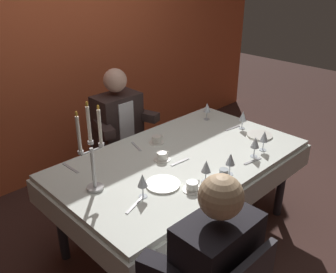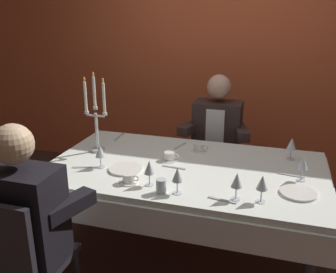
# 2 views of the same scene
# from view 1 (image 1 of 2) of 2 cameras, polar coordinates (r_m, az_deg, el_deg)

# --- Properties ---
(ground_plane) EXTENTS (12.00, 12.00, 0.00)m
(ground_plane) POSITION_cam_1_polar(r_m,az_deg,el_deg) (3.23, 1.81, -14.73)
(ground_plane) COLOR #412823
(back_wall) EXTENTS (6.00, 0.12, 2.70)m
(back_wall) POSITION_cam_1_polar(r_m,az_deg,el_deg) (3.87, -16.41, 13.58)
(back_wall) COLOR #D75B33
(back_wall) RESTS_ON ground_plane
(dining_table) EXTENTS (1.94, 1.14, 0.74)m
(dining_table) POSITION_cam_1_polar(r_m,az_deg,el_deg) (2.86, 1.98, -5.20)
(dining_table) COLOR white
(dining_table) RESTS_ON ground_plane
(candelabra) EXTENTS (0.19, 0.11, 0.61)m
(candelabra) POSITION_cam_1_polar(r_m,az_deg,el_deg) (2.34, -11.68, -2.84)
(candelabra) COLOR silver
(candelabra) RESTS_ON dining_table
(dinner_plate_0) EXTENTS (0.22, 0.22, 0.01)m
(dinner_plate_0) POSITION_cam_1_polar(r_m,az_deg,el_deg) (3.22, 13.98, 0.20)
(dinner_plate_0) COLOR white
(dinner_plate_0) RESTS_ON dining_table
(dinner_plate_1) EXTENTS (0.23, 0.23, 0.01)m
(dinner_plate_1) POSITION_cam_1_polar(r_m,az_deg,el_deg) (2.46, -0.80, -7.39)
(dinner_plate_1) COLOR white
(dinner_plate_1) RESTS_ON dining_table
(wine_glass_0) EXTENTS (0.07, 0.07, 0.16)m
(wine_glass_0) POSITION_cam_1_polar(r_m,az_deg,el_deg) (3.29, 11.50, 3.05)
(wine_glass_0) COLOR silver
(wine_glass_0) RESTS_ON dining_table
(wine_glass_1) EXTENTS (0.07, 0.07, 0.16)m
(wine_glass_1) POSITION_cam_1_polar(r_m,az_deg,el_deg) (2.94, 14.66, -0.04)
(wine_glass_1) COLOR silver
(wine_glass_1) RESTS_ON dining_table
(wine_glass_2) EXTENTS (0.07, 0.07, 0.16)m
(wine_glass_2) POSITION_cam_1_polar(r_m,az_deg,el_deg) (3.44, 6.06, 4.41)
(wine_glass_2) COLOR silver
(wine_glass_2) RESTS_ON dining_table
(wine_glass_3) EXTENTS (0.07, 0.07, 0.16)m
(wine_glass_3) POSITION_cam_1_polar(r_m,az_deg,el_deg) (2.30, -3.96, -6.86)
(wine_glass_3) COLOR silver
(wine_glass_3) RESTS_ON dining_table
(wine_glass_4) EXTENTS (0.07, 0.07, 0.16)m
(wine_glass_4) POSITION_cam_1_polar(r_m,az_deg,el_deg) (2.56, 9.62, -3.57)
(wine_glass_4) COLOR silver
(wine_glass_4) RESTS_ON dining_table
(wine_glass_5) EXTENTS (0.07, 0.07, 0.16)m
(wine_glass_5) POSITION_cam_1_polar(r_m,az_deg,el_deg) (2.45, 5.92, -4.70)
(wine_glass_5) COLOR silver
(wine_glass_5) RESTS_ON dining_table
(wine_glass_6) EXTENTS (0.07, 0.07, 0.16)m
(wine_glass_6) POSITION_cam_1_polar(r_m,az_deg,el_deg) (2.83, 13.33, -0.99)
(wine_glass_6) COLOR silver
(wine_glass_6) RESTS_ON dining_table
(water_tumbler_0) EXTENTS (0.06, 0.06, 0.09)m
(water_tumbler_0) POSITION_cam_1_polar(r_m,az_deg,el_deg) (2.52, 8.59, -5.88)
(water_tumbler_0) COLOR silver
(water_tumbler_0) RESTS_ON dining_table
(coffee_cup_0) EXTENTS (0.13, 0.12, 0.06)m
(coffee_cup_0) POSITION_cam_1_polar(r_m,az_deg,el_deg) (2.75, -0.92, -3.12)
(coffee_cup_0) COLOR white
(coffee_cup_0) RESTS_ON dining_table
(coffee_cup_1) EXTENTS (0.13, 0.12, 0.06)m
(coffee_cup_1) POSITION_cam_1_polar(r_m,az_deg,el_deg) (2.41, 3.79, -7.72)
(coffee_cup_1) COLOR white
(coffee_cup_1) RESTS_ON dining_table
(coffee_cup_2) EXTENTS (0.13, 0.12, 0.06)m
(coffee_cup_2) POSITION_cam_1_polar(r_m,az_deg,el_deg) (3.00, -1.76, -0.52)
(coffee_cup_2) COLOR white
(coffee_cup_2) RESTS_ON dining_table
(knife_0) EXTENTS (0.02, 0.19, 0.01)m
(knife_0) POSITION_cam_1_polar(r_m,az_deg,el_deg) (2.74, -14.83, -4.74)
(knife_0) COLOR #B7B7BC
(knife_0) RESTS_ON dining_table
(knife_1) EXTENTS (0.19, 0.08, 0.01)m
(knife_1) POSITION_cam_1_polar(r_m,az_deg,el_deg) (2.29, -5.15, -10.50)
(knife_1) COLOR #B7B7BC
(knife_1) RESTS_ON dining_table
(fork_2) EXTENTS (0.17, 0.04, 0.01)m
(fork_2) POSITION_cam_1_polar(r_m,az_deg,el_deg) (3.32, 9.94, 1.29)
(fork_2) COLOR #B7B7BC
(fork_2) RESTS_ON dining_table
(spoon_3) EXTENTS (0.17, 0.03, 0.01)m
(spoon_3) POSITION_cam_1_polar(r_m,az_deg,el_deg) (2.73, 1.89, -3.95)
(spoon_3) COLOR #B7B7BC
(spoon_3) RESTS_ON dining_table
(spoon_4) EXTENTS (0.17, 0.05, 0.01)m
(spoon_4) POSITION_cam_1_polar(r_m,az_deg,el_deg) (2.81, 12.94, -3.73)
(spoon_4) COLOR #B7B7BC
(spoon_4) RESTS_ON dining_table
(fork_5) EXTENTS (0.07, 0.17, 0.01)m
(fork_5) POSITION_cam_1_polar(r_m,az_deg,el_deg) (2.96, -4.94, -1.53)
(fork_5) COLOR #B7B7BC
(fork_5) RESTS_ON dining_table
(seated_diner_0) EXTENTS (0.63, 0.48, 1.24)m
(seated_diner_0) POSITION_cam_1_polar(r_m,az_deg,el_deg) (1.93, 7.55, -19.08)
(seated_diner_0) COLOR #262329
(seated_diner_0) RESTS_ON ground_plane
(seated_diner_1) EXTENTS (0.63, 0.48, 1.24)m
(seated_diner_1) POSITION_cam_1_polar(r_m,az_deg,el_deg) (3.45, -7.84, 2.27)
(seated_diner_1) COLOR #262329
(seated_diner_1) RESTS_ON ground_plane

